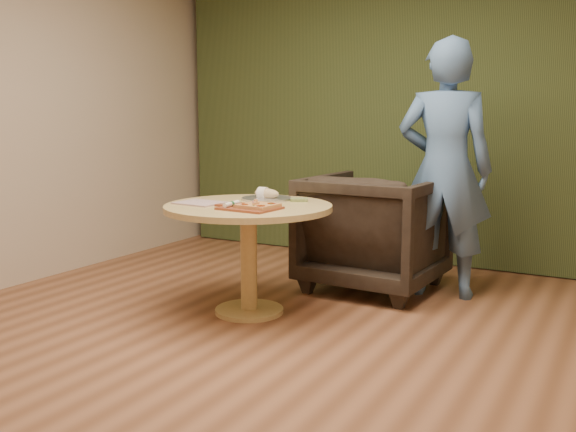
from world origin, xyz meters
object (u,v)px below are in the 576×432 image
(pedestal_table, at_px, (248,225))
(person_standing, at_px, (444,170))
(armchair, at_px, (375,226))
(pizza_paddle, at_px, (248,208))
(cutlery_roll, at_px, (232,204))
(serving_tray, at_px, (267,199))
(bread_roll, at_px, (266,193))
(flatbread_pizza, at_px, (258,206))

(pedestal_table, relative_size, person_standing, 0.60)
(armchair, xyz_separation_m, person_standing, (0.51, 0.07, 0.45))
(pedestal_table, bearing_deg, person_standing, 46.38)
(pizza_paddle, distance_m, cutlery_roll, 0.12)
(serving_tray, bearing_deg, pizza_paddle, -73.63)
(armchair, bearing_deg, person_standing, -168.96)
(pedestal_table, xyz_separation_m, pizza_paddle, (0.11, -0.18, 0.15))
(cutlery_roll, distance_m, person_standing, 1.64)
(pizza_paddle, height_order, serving_tray, serving_tray)
(serving_tray, height_order, person_standing, person_standing)
(bread_roll, bearing_deg, serving_tray, -0.00)
(serving_tray, bearing_deg, bread_roll, 180.00)
(pizza_paddle, xyz_separation_m, serving_tray, (-0.13, 0.45, -0.00))
(serving_tray, height_order, armchair, armchair)
(armchair, bearing_deg, cutlery_roll, 69.67)
(pizza_paddle, xyz_separation_m, bread_roll, (-0.14, 0.45, 0.04))
(pedestal_table, height_order, cutlery_roll, cutlery_roll)
(bread_roll, relative_size, armchair, 0.19)
(serving_tray, relative_size, bread_roll, 1.84)
(flatbread_pizza, distance_m, bread_roll, 0.49)
(cutlery_roll, distance_m, armchair, 1.34)
(pizza_paddle, bearing_deg, serving_tray, 110.80)
(flatbread_pizza, xyz_separation_m, serving_tray, (-0.20, 0.44, -0.02))
(pizza_paddle, distance_m, serving_tray, 0.47)
(bread_roll, relative_size, person_standing, 0.10)
(pedestal_table, relative_size, armchair, 1.14)
(person_standing, bearing_deg, serving_tray, 28.89)
(cutlery_roll, xyz_separation_m, serving_tray, (-0.02, 0.47, -0.02))
(bread_roll, height_order, person_standing, person_standing)
(armchair, height_order, person_standing, person_standing)
(serving_tray, xyz_separation_m, armchair, (0.54, 0.73, -0.26))
(person_standing, bearing_deg, pedestal_table, 37.63)
(pizza_paddle, distance_m, person_standing, 1.56)
(cutlery_roll, relative_size, person_standing, 0.11)
(bread_roll, bearing_deg, pedestal_table, -84.40)
(pedestal_table, relative_size, cutlery_roll, 5.65)
(cutlery_roll, bearing_deg, pedestal_table, 86.49)
(pedestal_table, bearing_deg, cutlery_roll, -89.34)
(armchair, relative_size, person_standing, 0.52)
(serving_tray, bearing_deg, cutlery_roll, -87.58)
(pedestal_table, bearing_deg, bread_roll, 95.60)
(pedestal_table, relative_size, bread_roll, 5.83)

